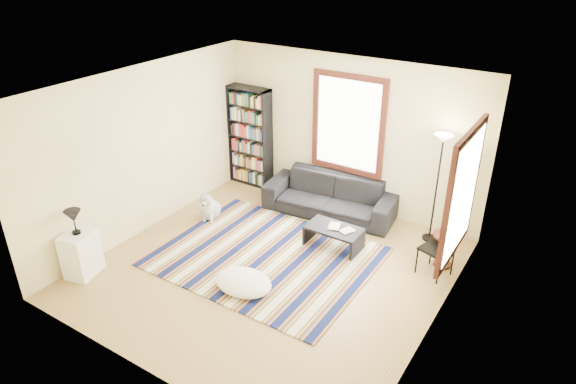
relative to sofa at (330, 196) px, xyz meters
The scene contains 21 objects.
floor 2.09m from the sofa, 87.96° to the right, with size 5.00×5.00×0.10m, color #A2814A.
ceiling 3.24m from the sofa, 87.96° to the right, with size 5.00×5.00×0.10m, color white.
wall_back 1.17m from the sofa, 81.69° to the left, with size 5.00×0.10×2.80m, color #EDE8A0.
wall_front 4.72m from the sofa, 89.09° to the right, with size 5.00×0.10×2.80m, color #EDE8A0.
wall_left 3.38m from the sofa, 140.39° to the right, with size 0.10×5.00×2.80m, color #EDE8A0.
wall_right 3.49m from the sofa, 38.01° to the right, with size 0.10×5.00×2.80m, color #EDE8A0.
window_back 1.32m from the sofa, 80.13° to the left, with size 1.20×0.06×1.60m, color white.
window_right 3.10m from the sofa, 26.18° to the right, with size 0.06×1.20×1.60m, color white.
rug 1.88m from the sofa, 95.05° to the right, with size 3.27×2.62×0.02m, color #0C143E.
sofa is the anchor object (origin of this frame).
bookshelf 2.11m from the sofa, behind, with size 0.90×0.30×2.00m, color black.
coffee_table 1.17m from the sofa, 58.81° to the right, with size 0.90×0.50×0.36m, color black.
book_a 1.11m from the sofa, 63.22° to the right, with size 0.24×0.18×0.02m, color beige.
book_b 1.21m from the sofa, 51.46° to the right, with size 0.16×0.22×0.02m, color beige.
floor_cushion 2.69m from the sofa, 89.36° to the right, with size 0.88×0.66×0.22m, color white.
floor_lamp 1.94m from the sofa, ahead, with size 0.30×0.30×1.86m, color black, non-canonical shape.
side_table 2.34m from the sofa, 13.39° to the right, with size 0.40×0.40×0.54m, color #401710.
folding_chair 2.38m from the sofa, 20.72° to the right, with size 0.42×0.40×0.86m, color black.
white_cabinet 4.29m from the sofa, 121.26° to the right, with size 0.38×0.50×0.70m, color white.
table_lamp 4.33m from the sofa, 121.26° to the right, with size 0.24×0.24×0.38m, color black, non-canonical shape.
dog 2.18m from the sofa, 142.00° to the right, with size 0.40×0.56×0.56m, color #BDBDBD, non-canonical shape.
Camera 1 is at (3.73, -5.35, 4.60)m, focal length 32.00 mm.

